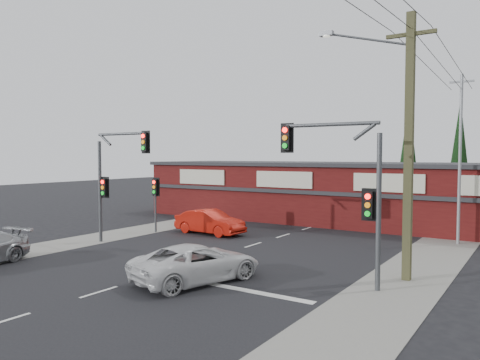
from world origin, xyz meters
The scene contains 16 objects.
ground centered at (0.00, 0.00, 0.00)m, with size 120.00×120.00×0.00m, color black.
road_strip centered at (0.00, 5.00, 0.01)m, with size 14.00×70.00×0.01m, color black.
verge_left centered at (-8.50, 5.00, 0.01)m, with size 3.00×70.00×0.02m, color gray.
verge_right centered at (8.50, 5.00, 0.01)m, with size 3.00×70.00×0.02m, color gray.
stop_line centered at (3.50, -1.50, 0.01)m, with size 6.50×0.35×0.01m, color silver.
white_suv centered at (1.95, -1.47, 0.70)m, with size 2.33×5.06×1.41m, color silver.
red_sedan centered at (-4.03, 7.32, 0.74)m, with size 1.56×4.46×1.47m, color #B7160B.
lane_dashes centered at (0.00, -1.05, 0.01)m, with size 0.12×35.51×0.01m.
shop_building centered at (-0.99, 16.99, 2.13)m, with size 27.30×8.40×4.22m.
conifer_near centered at (3.50, 24.00, 5.48)m, with size 1.80×1.80×9.25m.
conifer_far centered at (7.00, 26.00, 5.48)m, with size 1.80×1.80×9.25m.
traffic_mast_left centered at (-6.43, 2.00, 3.93)m, with size 3.77×0.27×5.97m.
traffic_mast_right centered at (6.86, 1.00, 3.95)m, with size 3.96×0.27×5.97m.
pedestal_signal centered at (-7.20, 6.01, 2.41)m, with size 0.55×0.27×3.38m.
utility_pole centered at (8.36, 2.99, 5.40)m, with size 4.38×0.59×10.00m.
steel_pole centered at (9.00, 12.00, 4.70)m, with size 1.20×0.16×9.00m.
Camera 1 is at (12.77, -15.09, 4.72)m, focal length 35.00 mm.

